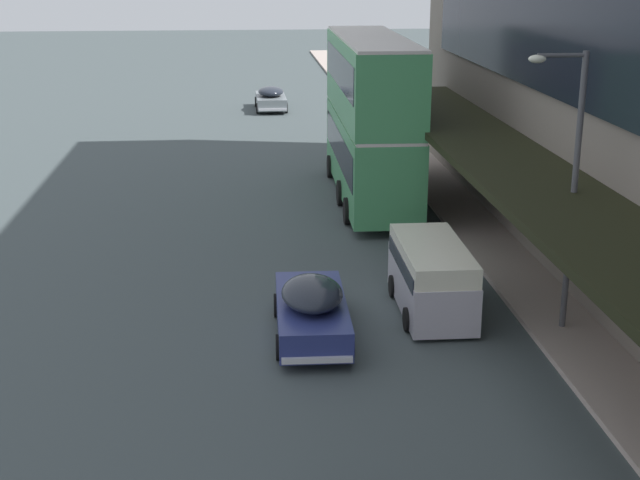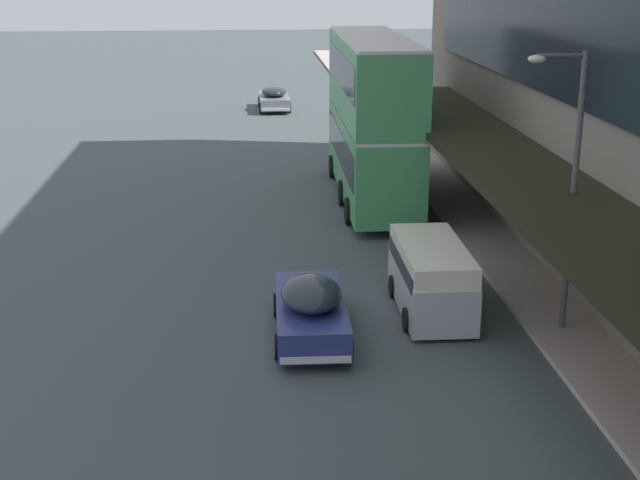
{
  "view_description": "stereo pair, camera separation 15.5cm",
  "coord_description": "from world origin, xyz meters",
  "px_view_note": "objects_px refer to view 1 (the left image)",
  "views": [
    {
      "loc": [
        -1.39,
        -4.23,
        9.46
      ],
      "look_at": [
        0.82,
        20.43,
        1.57
      ],
      "focal_mm": 50.0,
      "sensor_mm": 36.0,
      "label": 1
    },
    {
      "loc": [
        -1.24,
        -4.25,
        9.46
      ],
      "look_at": [
        0.82,
        20.43,
        1.57
      ],
      "focal_mm": 50.0,
      "sensor_mm": 36.0,
      "label": 2
    }
  ],
  "objects_px": {
    "sedan_far_back": "(271,98)",
    "sedan_second_mid": "(312,309)",
    "vw_van": "(431,273)",
    "street_lamp": "(569,173)",
    "transit_bus_kerbside_front": "(371,114)"
  },
  "relations": [
    {
      "from": "sedan_far_back",
      "to": "sedan_second_mid",
      "type": "bearing_deg",
      "value": -90.45
    },
    {
      "from": "vw_van",
      "to": "street_lamp",
      "type": "relative_size",
      "value": 0.64
    },
    {
      "from": "sedan_second_mid",
      "to": "vw_van",
      "type": "xyz_separation_m",
      "value": [
        3.44,
        1.51,
        0.32
      ]
    },
    {
      "from": "transit_bus_kerbside_front",
      "to": "street_lamp",
      "type": "relative_size",
      "value": 1.59
    },
    {
      "from": "transit_bus_kerbside_front",
      "to": "vw_van",
      "type": "height_order",
      "value": "transit_bus_kerbside_front"
    },
    {
      "from": "sedan_far_back",
      "to": "transit_bus_kerbside_front",
      "type": "bearing_deg",
      "value": -82.0
    },
    {
      "from": "sedan_second_mid",
      "to": "street_lamp",
      "type": "distance_m",
      "value": 7.36
    },
    {
      "from": "sedan_far_back",
      "to": "street_lamp",
      "type": "distance_m",
      "value": 37.21
    },
    {
      "from": "sedan_far_back",
      "to": "street_lamp",
      "type": "relative_size",
      "value": 0.65
    },
    {
      "from": "transit_bus_kerbside_front",
      "to": "sedan_second_mid",
      "type": "relative_size",
      "value": 2.41
    },
    {
      "from": "sedan_second_mid",
      "to": "vw_van",
      "type": "relative_size",
      "value": 1.04
    },
    {
      "from": "transit_bus_kerbside_front",
      "to": "sedan_far_back",
      "type": "relative_size",
      "value": 2.45
    },
    {
      "from": "vw_van",
      "to": "street_lamp",
      "type": "height_order",
      "value": "street_lamp"
    },
    {
      "from": "transit_bus_kerbside_front",
      "to": "vw_van",
      "type": "relative_size",
      "value": 2.5
    },
    {
      "from": "sedan_far_back",
      "to": "vw_van",
      "type": "bearing_deg",
      "value": -84.81
    }
  ]
}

